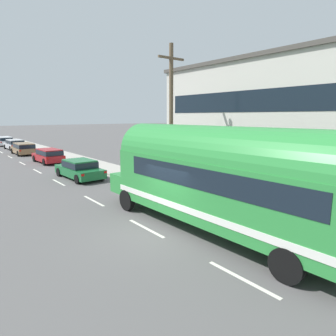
{
  "coord_description": "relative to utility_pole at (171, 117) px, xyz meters",
  "views": [
    {
      "loc": [
        -6.27,
        -8.73,
        4.47
      ],
      "look_at": [
        2.16,
        1.89,
        2.06
      ],
      "focal_mm": 31.28,
      "sensor_mm": 36.0,
      "label": 1
    }
  ],
  "objects": [
    {
      "name": "ground_plane",
      "position": [
        -4.63,
        -4.7,
        -4.42
      ],
      "size": [
        300.0,
        300.0,
        0.0
      ],
      "primitive_type": "plane",
      "color": "#565454"
    },
    {
      "name": "lane_markings",
      "position": [
        -2.0,
        7.94,
        -4.42
      ],
      "size": [
        3.86,
        80.0,
        0.01
      ],
      "color": "silver",
      "rests_on": "ground"
    },
    {
      "name": "sidewalk_slab",
      "position": [
        0.39,
        5.3,
        -4.35
      ],
      "size": [
        2.57,
        90.0,
        0.15
      ],
      "primitive_type": "cube",
      "color": "#ADA89E",
      "rests_on": "ground"
    },
    {
      "name": "roadside_building",
      "position": [
        9.07,
        -4.86,
        -0.5
      ],
      "size": [
        12.41,
        18.53,
        7.84
      ],
      "color": "beige",
      "rests_on": "ground"
    },
    {
      "name": "utility_pole",
      "position": [
        0.0,
        0.0,
        0.0
      ],
      "size": [
        1.8,
        0.24,
        8.5
      ],
      "color": "brown",
      "rests_on": "ground"
    },
    {
      "name": "painted_bus",
      "position": [
        -2.74,
        -6.59,
        -2.12
      ],
      "size": [
        2.8,
        12.65,
        4.12
      ],
      "color": "#2D8C3D",
      "rests_on": "ground"
    },
    {
      "name": "car_lead",
      "position": [
        -2.94,
        6.92,
        -3.68
      ],
      "size": [
        2.15,
        4.84,
        1.37
      ],
      "color": "#196633",
      "rests_on": "ground"
    },
    {
      "name": "car_second",
      "position": [
        -2.5,
        15.71,
        -3.64
      ],
      "size": [
        2.03,
        4.48,
        1.37
      ],
      "color": "#A5191E",
      "rests_on": "ground"
    },
    {
      "name": "car_third",
      "position": [
        -2.9,
        24.02,
        -3.63
      ],
      "size": [
        1.99,
        4.64,
        1.37
      ],
      "color": "olive",
      "rests_on": "ground"
    },
    {
      "name": "car_fourth",
      "position": [
        -2.58,
        30.49,
        -3.64
      ],
      "size": [
        2.04,
        4.55,
        1.37
      ],
      "color": "silver",
      "rests_on": "ground"
    },
    {
      "name": "car_fifth",
      "position": [
        -2.64,
        37.47,
        -3.63
      ],
      "size": [
        1.97,
        4.82,
        1.37
      ],
      "color": "white",
      "rests_on": "ground"
    }
  ]
}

